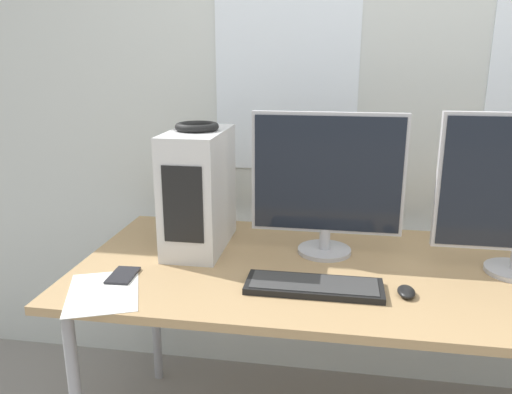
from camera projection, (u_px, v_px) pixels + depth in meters
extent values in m
cube|color=silver|center=(420.00, 89.00, 2.05)|extent=(8.00, 0.06, 2.70)
cube|color=white|center=(287.00, 38.00, 2.05)|extent=(0.60, 0.01, 1.10)
cube|color=tan|center=(430.00, 277.00, 1.67)|extent=(2.40, 0.87, 0.03)
cylinder|color=#99999E|center=(155.00, 306.00, 2.29)|extent=(0.04, 0.04, 0.75)
cube|color=silver|center=(199.00, 190.00, 1.85)|extent=(0.20, 0.39, 0.44)
cube|color=black|center=(183.00, 205.00, 1.66)|extent=(0.14, 0.00, 0.26)
torus|color=black|center=(197.00, 127.00, 1.79)|extent=(0.16, 0.16, 0.03)
cylinder|color=#B7B7BC|center=(324.00, 250.00, 1.84)|extent=(0.20, 0.20, 0.02)
cylinder|color=#B7B7BC|center=(325.00, 238.00, 1.83)|extent=(0.04, 0.04, 0.08)
cube|color=#B7B7BC|center=(327.00, 174.00, 1.76)|extent=(0.54, 0.03, 0.43)
cube|color=black|center=(327.00, 175.00, 1.75)|extent=(0.51, 0.00, 0.41)
cube|color=black|center=(314.00, 286.00, 1.55)|extent=(0.42, 0.15, 0.02)
cube|color=#383838|center=(314.00, 283.00, 1.54)|extent=(0.39, 0.13, 0.00)
ellipsoid|color=black|center=(406.00, 292.00, 1.51)|extent=(0.05, 0.09, 0.02)
cube|color=#232328|center=(123.00, 276.00, 1.64)|extent=(0.08, 0.13, 0.01)
cube|color=white|center=(103.00, 292.00, 1.53)|extent=(0.31, 0.35, 0.00)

